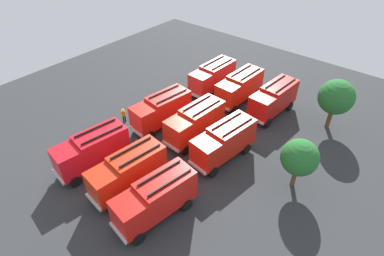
# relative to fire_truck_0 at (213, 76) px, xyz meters

# --- Properties ---
(ground_plane) EXTENTS (56.05, 56.05, 0.00)m
(ground_plane) POSITION_rel_fire_truck_0_xyz_m (9.59, 4.42, -2.15)
(ground_plane) COLOR #2D3033
(fire_truck_0) EXTENTS (7.28, 2.97, 3.88)m
(fire_truck_0) POSITION_rel_fire_truck_0_xyz_m (0.00, 0.00, 0.00)
(fire_truck_0) COLOR red
(fire_truck_0) RESTS_ON ground
(fire_truck_1) EXTENTS (7.45, 3.50, 3.88)m
(fire_truck_1) POSITION_rel_fire_truck_0_xyz_m (9.92, 0.22, 0.00)
(fire_truck_1) COLOR red
(fire_truck_1) RESTS_ON ground
(fire_truck_2) EXTENTS (7.48, 3.61, 3.88)m
(fire_truck_2) POSITION_rel_fire_truck_0_xyz_m (19.01, -0.17, 0.00)
(fire_truck_2) COLOR red
(fire_truck_2) RESTS_ON ground
(fire_truck_3) EXTENTS (7.31, 3.04, 3.88)m
(fire_truck_3) POSITION_rel_fire_truck_0_xyz_m (-0.01, 4.23, 0.00)
(fire_truck_3) COLOR red
(fire_truck_3) RESTS_ON ground
(fire_truck_4) EXTENTS (7.36, 3.18, 3.88)m
(fire_truck_4) POSITION_rel_fire_truck_0_xyz_m (9.29, 4.61, 0.00)
(fire_truck_4) COLOR red
(fire_truck_4) RESTS_ON ground
(fire_truck_5) EXTENTS (7.44, 3.46, 3.88)m
(fire_truck_5) POSITION_rel_fire_truck_0_xyz_m (18.71, 4.64, 0.00)
(fire_truck_5) COLOR red
(fire_truck_5) RESTS_ON ground
(fire_truck_6) EXTENTS (7.36, 3.18, 3.88)m
(fire_truck_6) POSITION_rel_fire_truck_0_xyz_m (-0.25, 8.82, 0.00)
(fire_truck_6) COLOR red
(fire_truck_6) RESTS_ON ground
(fire_truck_7) EXTENTS (7.46, 3.53, 3.88)m
(fire_truck_7) POSITION_rel_fire_truck_0_xyz_m (9.94, 8.81, 0.00)
(fire_truck_7) COLOR red
(fire_truck_7) RESTS_ON ground
(fire_truck_8) EXTENTS (7.49, 3.64, 3.88)m
(fire_truck_8) POSITION_rel_fire_truck_0_xyz_m (19.31, 8.66, 0.00)
(fire_truck_8) COLOR red
(fire_truck_8) RESTS_ON ground
(firefighter_0) EXTENTS (0.48, 0.45, 1.69)m
(firefighter_0) POSITION_rel_fire_truck_0_xyz_m (12.28, -3.72, -1.21)
(firefighter_0) COLOR black
(firefighter_0) RESTS_ON ground
(firefighter_1) EXTENTS (0.30, 0.43, 1.84)m
(firefighter_1) POSITION_rel_fire_truck_0_xyz_m (9.04, -2.09, -1.11)
(firefighter_1) COLOR black
(firefighter_1) RESTS_ON ground
(tree_0) EXTENTS (3.85, 3.85, 5.97)m
(tree_0) POSITION_rel_fire_truck_0_xyz_m (-1.95, 15.10, 1.86)
(tree_0) COLOR brown
(tree_0) RESTS_ON ground
(tree_1) EXTENTS (3.31, 3.31, 5.13)m
(tree_1) POSITION_rel_fire_truck_0_xyz_m (8.89, 15.96, 1.29)
(tree_1) COLOR brown
(tree_1) RESTS_ON ground
(traffic_cone_0) EXTENTS (0.47, 0.47, 0.67)m
(traffic_cone_0) POSITION_rel_fire_truck_0_xyz_m (17.25, 2.14, -1.82)
(traffic_cone_0) COLOR #F2600C
(traffic_cone_0) RESTS_ON ground
(traffic_cone_1) EXTENTS (0.52, 0.52, 0.74)m
(traffic_cone_1) POSITION_rel_fire_truck_0_xyz_m (14.12, 0.42, -1.78)
(traffic_cone_1) COLOR #F2600C
(traffic_cone_1) RESTS_ON ground
(traffic_cone_2) EXTENTS (0.45, 0.45, 0.64)m
(traffic_cone_2) POSITION_rel_fire_truck_0_xyz_m (9.78, -2.53, -1.83)
(traffic_cone_2) COLOR #F2600C
(traffic_cone_2) RESTS_ON ground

